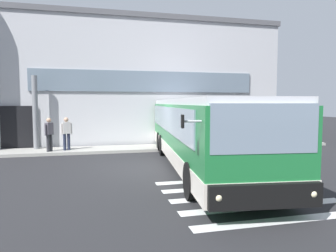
{
  "coord_description": "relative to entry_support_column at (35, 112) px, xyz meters",
  "views": [
    {
      "loc": [
        -2.05,
        -11.7,
        2.56
      ],
      "look_at": [
        1.22,
        1.86,
        1.5
      ],
      "focal_mm": 32.63,
      "sensor_mm": 36.0,
      "label": 1
    }
  ],
  "objects": [
    {
      "name": "ground_plane",
      "position": [
        5.05,
        -5.4,
        -2.07
      ],
      "size": [
        80.0,
        90.0,
        0.02
      ],
      "primitive_type": "cube",
      "color": "#232326",
      "rests_on": "ground"
    },
    {
      "name": "bay_paint_stripes",
      "position": [
        7.05,
        -9.6,
        -2.06
      ],
      "size": [
        4.4,
        3.96,
        0.01
      ],
      "color": "silver",
      "rests_on": "ground"
    },
    {
      "name": "terminal_building",
      "position": [
        4.37,
        6.18,
        1.8
      ],
      "size": [
        20.76,
        13.8,
        7.75
      ],
      "color": "#B7B7BC",
      "rests_on": "ground"
    },
    {
      "name": "boarding_curb",
      "position": [
        5.05,
        -0.6,
        -1.99
      ],
      "size": [
        22.96,
        2.0,
        0.15
      ],
      "primitive_type": "cube",
      "color": "#9E9B93",
      "rests_on": "ground"
    },
    {
      "name": "entry_support_column",
      "position": [
        0.0,
        0.0,
        0.0
      ],
      "size": [
        0.28,
        0.28,
        3.83
      ],
      "primitive_type": "cylinder",
      "color": "slate",
      "rests_on": "boarding_curb"
    },
    {
      "name": "bus_main_foreground",
      "position": [
        7.09,
        -5.56,
        -0.73
      ],
      "size": [
        4.29,
        12.34,
        2.7
      ],
      "color": "#1E7238",
      "rests_on": "ground"
    },
    {
      "name": "passenger_near_column",
      "position": [
        0.8,
        -1.1,
        -0.98
      ],
      "size": [
        0.39,
        0.51,
        1.68
      ],
      "color": "#2D2D33",
      "rests_on": "boarding_curb"
    },
    {
      "name": "passenger_by_doorway",
      "position": [
        1.6,
        -0.89,
        -0.98
      ],
      "size": [
        0.57,
        0.33,
        1.68
      ],
      "color": "#1E2338",
      "rests_on": "boarding_curb"
    },
    {
      "name": "safety_bollard_yellow",
      "position": [
        7.34,
        -1.8,
        -1.61
      ],
      "size": [
        0.18,
        0.18,
        0.9
      ],
      "primitive_type": "cylinder",
      "color": "yellow",
      "rests_on": "ground"
    }
  ]
}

